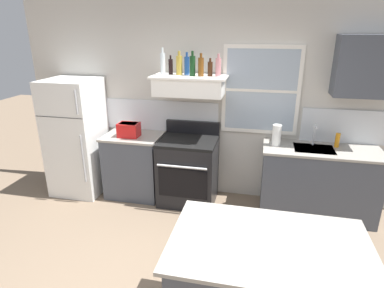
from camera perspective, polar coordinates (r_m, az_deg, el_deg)
back_wall at (r=4.48m, az=3.89°, el=7.35°), size 5.40×0.11×2.70m
refrigerator at (r=4.94m, az=-19.74°, el=1.12°), size 0.70×0.72×1.66m
counter_left_of_stove at (r=4.74m, az=-10.04°, el=-3.62°), size 0.79×0.63×0.91m
toaster at (r=4.49m, az=-11.11°, el=2.52°), size 0.30×0.20×0.19m
stove_range at (r=4.47m, az=-0.66°, el=-4.65°), size 0.76×0.69×1.09m
range_hood_shelf at (r=4.22m, az=-0.43°, el=10.37°), size 0.96×0.52×0.24m
bottle_clear_tall at (r=4.29m, az=-5.20°, el=14.01°), size 0.06×0.06×0.34m
bottle_balsamic_dark at (r=4.31m, az=-3.79°, el=13.53°), size 0.06×0.06×0.24m
bottle_champagne_gold_foil at (r=4.26m, az=-2.28°, el=13.80°), size 0.08×0.08×0.30m
bottle_blue_liqueur at (r=4.26m, az=-0.91°, el=13.73°), size 0.07×0.07×0.28m
bottle_dark_green_wine at (r=4.15m, az=0.08°, el=13.70°), size 0.07×0.07×0.31m
bottle_amber_wine at (r=4.13m, az=1.58°, el=13.52°), size 0.07×0.07×0.28m
bottle_brown_stout at (r=4.14m, az=3.21°, el=13.16°), size 0.06×0.06×0.22m
bottle_rose_pink at (r=4.13m, az=4.66°, el=13.44°), size 0.07×0.07×0.28m
counter_right_with_sink at (r=4.48m, az=21.29°, el=-6.19°), size 1.43×0.63×0.91m
sink_faucet at (r=4.33m, az=20.85°, el=1.95°), size 0.03×0.17×0.28m
paper_towel_roll at (r=4.20m, az=14.72°, el=1.52°), size 0.11×0.11×0.27m
dish_soap_bottle at (r=4.41m, az=24.30°, el=0.62°), size 0.06×0.06×0.18m
upper_cabinet_right at (r=4.30m, az=28.17°, el=12.00°), size 0.64×0.32×0.70m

